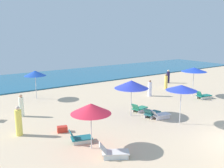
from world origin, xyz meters
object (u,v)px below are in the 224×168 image
Objects in this scene: umbrella_2 at (194,70)px; beachgoer_0 at (166,82)px; lounge_chair_3_1 at (152,113)px; lounge_chair_0_0 at (160,115)px; lounge_chair_2_0 at (203,96)px; beachgoer_5 at (150,89)px; lounge_chair_3_0 at (139,108)px; lounge_chair_1_1 at (80,138)px; umbrella_4 at (35,73)px; cooler_box_1 at (62,129)px; beachgoer_3 at (19,122)px; lounge_chair_1_0 at (113,152)px; umbrella_3 at (131,84)px; umbrella_1 at (91,109)px; beachgoer_2 at (168,77)px; umbrella_0 at (181,88)px; beachgoer_4 at (21,106)px.

beachgoer_0 is at bearing 85.79° from umbrella_2.
lounge_chair_0_0 is at bearing -168.76° from lounge_chair_3_1.
lounge_chair_2_0 is 4.73m from beachgoer_5.
lounge_chair_3_0 is 0.90× the size of beachgoer_0.
lounge_chair_1_1 reaches higher than lounge_chair_3_0.
umbrella_4 is 4.27× the size of cooler_box_1.
lounge_chair_1_0 is at bearing -129.91° from beachgoer_3.
lounge_chair_1_1 is 5.77m from umbrella_3.
lounge_chair_1_0 is 1.02× the size of beachgoer_5.
lounge_chair_0_0 is 6.52m from umbrella_1.
beachgoer_2 is (9.84, 6.24, 0.48)m from lounge_chair_3_0.
lounge_chair_2_0 is 1.02× the size of beachgoer_5.
lounge_chair_1_1 is at bearing -66.60° from cooler_box_1.
lounge_chair_3_1 is (-0.26, 0.53, 0.01)m from lounge_chair_0_0.
umbrella_2 is 3.98m from beachgoer_0.
umbrella_3 is (-1.51, 3.09, -0.13)m from umbrella_0.
umbrella_4 reaches higher than cooler_box_1.
lounge_chair_3_0 is at bearing -76.26° from beachgoer_5.
lounge_chair_0_0 is 0.62× the size of umbrella_1.
lounge_chair_3_1 is (-7.18, -0.97, -0.01)m from lounge_chair_2_0.
umbrella_1 is at bearing 92.24° from lounge_chair_3_1.
umbrella_1 is 0.89× the size of umbrella_2.
lounge_chair_1_1 is at bearing -159.58° from umbrella_3.
umbrella_2 is at bearing -92.39° from beachgoer_4.
umbrella_3 is at bearing -79.68° from beachgoer_5.
umbrella_3 is at bearing 99.11° from lounge_chair_3_0.
lounge_chair_1_0 is 8.73m from beachgoer_4.
umbrella_3 is (5.07, 1.89, 2.01)m from lounge_chair_1_1.
umbrella_0 is 7.03m from lounge_chair_1_1.
lounge_chair_0_0 is at bearing -34.45° from lounge_chair_1_0.
lounge_chair_3_0 is at bearing 28.40° from umbrella_1.
lounge_chair_2_0 is 0.88× the size of beachgoer_3.
lounge_chair_2_0 is 13.40m from cooler_box_1.
beachgoer_5 is (-3.52, -1.30, -0.04)m from beachgoer_0.
lounge_chair_1_1 is (-6.30, -0.29, -0.00)m from lounge_chair_0_0.
umbrella_4 is (-4.95, 9.48, 2.02)m from lounge_chair_3_1.
umbrella_2 reaches higher than lounge_chair_3_0.
beachgoer_2 is at bearing -66.80° from lounge_chair_3_1.
cooler_box_1 is (-0.69, 4.26, -0.09)m from lounge_chair_1_0.
lounge_chair_1_0 is 0.58× the size of umbrella_2.
umbrella_1 is (-6.13, -1.24, 1.85)m from lounge_chair_0_0.
umbrella_4 reaches higher than umbrella_1.
beachgoer_2 is (15.51, 10.92, 0.46)m from lounge_chair_1_0.
beachgoer_4 is (-1.85, 8.51, 0.48)m from lounge_chair_1_0.
umbrella_0 is 1.71× the size of beachgoer_5.
lounge_chair_3_1 is 6.31m from cooler_box_1.
beachgoer_3 reaches higher than beachgoer_4.
umbrella_1 reaches higher than cooler_box_1.
umbrella_0 is at bearing -63.88° from umbrella_3.
umbrella_3 is at bearing 27.67° from lounge_chair_3_1.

